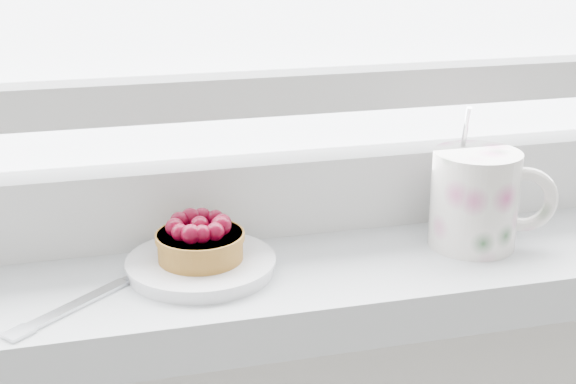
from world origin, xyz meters
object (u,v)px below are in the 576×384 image
object	(u,v)px
saucer	(201,265)
floral_mug	(478,197)
raspberry_tart	(200,239)
fork	(109,289)

from	to	relation	value
saucer	floral_mug	size ratio (longest dim) A/B	1.00
raspberry_tart	fork	size ratio (longest dim) A/B	0.46
saucer	fork	bearing A→B (deg)	-167.90
saucer	floral_mug	bearing A→B (deg)	-1.33
saucer	fork	xyz separation A→B (m)	(-0.08, -0.02, -0.00)
raspberry_tart	floral_mug	size ratio (longest dim) A/B	0.59
saucer	raspberry_tart	xyz separation A→B (m)	(-0.00, 0.00, 0.02)
raspberry_tart	floral_mug	xyz separation A→B (m)	(0.25, -0.01, 0.02)
saucer	raspberry_tart	distance (m)	0.02
saucer	raspberry_tart	size ratio (longest dim) A/B	1.69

